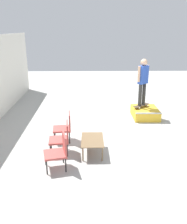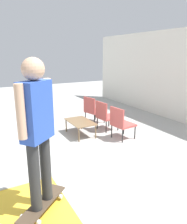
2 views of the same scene
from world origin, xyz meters
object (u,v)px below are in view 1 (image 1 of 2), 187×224
object	(u,v)px
skateboard_on_ramp	(141,105)
patio_chair_left	(59,150)
coffee_table	(92,141)
skate_ramp_box	(145,113)
person_skater	(143,78)
patio_chair_center	(62,137)
patio_chair_right	(65,126)

from	to	relation	value
skateboard_on_ramp	patio_chair_left	xyz separation A→B (m)	(-3.69, 2.71, 0.04)
skateboard_on_ramp	coffee_table	bearing A→B (deg)	-162.72
skate_ramp_box	patio_chair_left	size ratio (longest dim) A/B	1.36
skate_ramp_box	coffee_table	bearing A→B (deg)	144.17
person_skater	patio_chair_left	bearing A→B (deg)	-165.12
skateboard_on_ramp	skate_ramp_box	bearing A→B (deg)	-78.80
skate_ramp_box	coffee_table	size ratio (longest dim) A/B	1.22
patio_chair_center	skate_ramp_box	bearing A→B (deg)	129.19
patio_chair_center	patio_chair_right	distance (m)	0.78
coffee_table	patio_chair_center	bearing A→B (deg)	89.37
skate_ramp_box	patio_chair_right	distance (m)	3.51
skateboard_on_ramp	person_skater	distance (m)	1.04
coffee_table	patio_chair_right	world-z (taller)	patio_chair_right
skate_ramp_box	person_skater	size ratio (longest dim) A/B	0.68
coffee_table	patio_chair_left	size ratio (longest dim) A/B	1.11
skateboard_on_ramp	patio_chair_center	size ratio (longest dim) A/B	0.83
skateboard_on_ramp	patio_chair_center	xyz separation A→B (m)	(-2.92, 2.71, 0.04)
patio_chair_center	patio_chair_left	bearing A→B (deg)	-5.63
patio_chair_center	patio_chair_right	size ratio (longest dim) A/B	1.00
skate_ramp_box	patio_chair_right	xyz separation A→B (m)	(-2.03, 2.85, 0.30)
skateboard_on_ramp	person_skater	world-z (taller)	person_skater
skateboard_on_ramp	patio_chair_right	bearing A→B (deg)	178.51
patio_chair_center	patio_chair_right	world-z (taller)	same
skateboard_on_ramp	patio_chair_left	distance (m)	4.58
skateboard_on_ramp	patio_chair_right	size ratio (longest dim) A/B	0.83
person_skater	patio_chair_right	bearing A→B (deg)	179.44
skate_ramp_box	patio_chair_right	size ratio (longest dim) A/B	1.36
patio_chair_left	patio_chair_right	bearing A→B (deg)	166.55
skateboard_on_ramp	coffee_table	xyz separation A→B (m)	(-2.93, 1.90, -0.08)
coffee_table	skate_ramp_box	bearing A→B (deg)	-35.83
skate_ramp_box	coffee_table	xyz separation A→B (m)	(-2.82, 2.04, 0.18)
coffee_table	patio_chair_center	distance (m)	0.82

